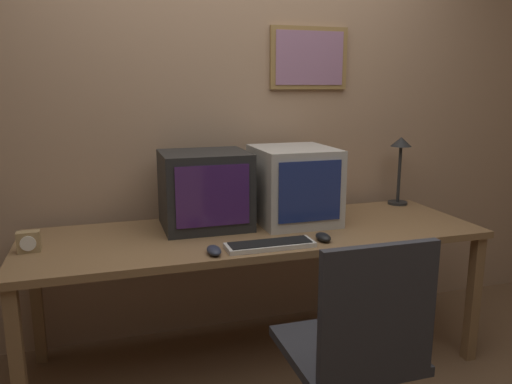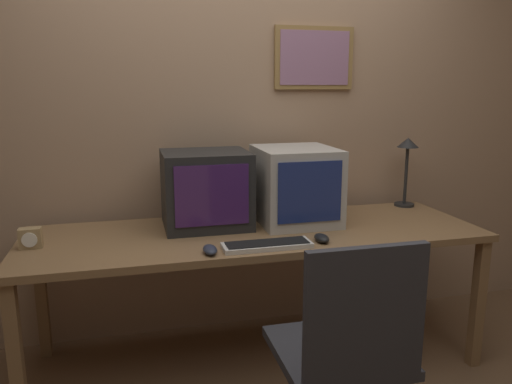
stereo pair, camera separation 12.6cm
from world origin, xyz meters
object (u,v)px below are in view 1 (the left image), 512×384
at_px(keyboard_main, 270,245).
at_px(desk_clock, 29,242).
at_px(mouse_near_keyboard, 323,237).
at_px(mouse_far_corner, 214,250).
at_px(office_chair, 353,371).
at_px(desk_lamp, 400,156).
at_px(monitor_left, 205,190).
at_px(monitor_right, 294,185).

height_order(keyboard_main, desk_clock, desk_clock).
height_order(mouse_near_keyboard, mouse_far_corner, same).
xyz_separation_m(keyboard_main, mouse_far_corner, (-0.27, -0.02, 0.01)).
distance_m(mouse_near_keyboard, office_chair, 0.70).
distance_m(desk_clock, desk_lamp, 2.15).
xyz_separation_m(monitor_left, keyboard_main, (0.21, -0.44, -0.19)).
bearing_deg(monitor_left, office_chair, -70.75).
bearing_deg(desk_lamp, monitor_right, -167.22).
relative_size(mouse_near_keyboard, mouse_far_corner, 0.93).
height_order(monitor_right, keyboard_main, monitor_right).
bearing_deg(mouse_near_keyboard, desk_clock, 169.59).
bearing_deg(desk_lamp, desk_clock, -171.59).
distance_m(monitor_left, keyboard_main, 0.52).
bearing_deg(mouse_far_corner, monitor_left, 82.99).
distance_m(mouse_far_corner, desk_clock, 0.84).
distance_m(monitor_right, desk_clock, 1.35).
height_order(mouse_near_keyboard, office_chair, office_chair).
bearing_deg(office_chair, mouse_far_corner, 126.25).
distance_m(mouse_far_corner, desk_lamp, 1.48).
distance_m(monitor_right, keyboard_main, 0.52).
bearing_deg(monitor_left, desk_clock, -168.50).
relative_size(mouse_far_corner, desk_clock, 1.20).
bearing_deg(monitor_right, mouse_near_keyboard, -88.96).
bearing_deg(desk_lamp, keyboard_main, -151.28).
distance_m(keyboard_main, mouse_far_corner, 0.27).
height_order(mouse_near_keyboard, desk_clock, desk_clock).
bearing_deg(monitor_left, keyboard_main, -63.77).
relative_size(mouse_near_keyboard, desk_lamp, 0.26).
bearing_deg(office_chair, desk_lamp, 51.65).
xyz_separation_m(keyboard_main, desk_clock, (-1.06, 0.26, 0.03)).
bearing_deg(keyboard_main, mouse_far_corner, -176.06).
relative_size(monitor_left, mouse_far_corner, 3.76).
height_order(monitor_right, office_chair, monitor_right).
bearing_deg(mouse_near_keyboard, monitor_right, 91.04).
bearing_deg(mouse_near_keyboard, mouse_far_corner, -176.26).
bearing_deg(monitor_right, desk_clock, -174.20).
bearing_deg(keyboard_main, desk_lamp, 28.72).
height_order(monitor_left, mouse_far_corner, monitor_left).
xyz_separation_m(monitor_left, monitor_right, (0.49, -0.04, 0.00)).
bearing_deg(keyboard_main, monitor_right, 55.79).
bearing_deg(mouse_far_corner, monitor_right, 37.62).
bearing_deg(desk_clock, keyboard_main, -13.94).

